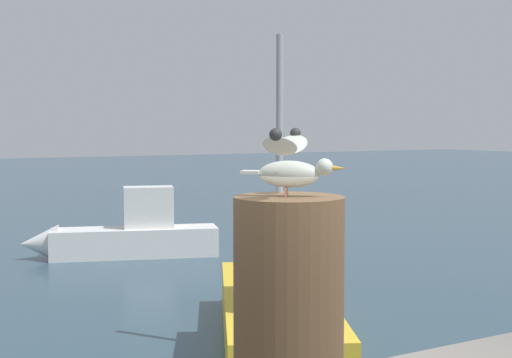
{
  "coord_description": "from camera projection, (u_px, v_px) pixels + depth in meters",
  "views": [
    {
      "loc": [
        -1.98,
        -2.83,
        2.68
      ],
      "look_at": [
        -0.55,
        -0.32,
        2.47
      ],
      "focal_mm": 50.3,
      "sensor_mm": 36.0,
      "label": 1
    }
  ],
  "objects": [
    {
      "name": "seagull",
      "position": [
        290.0,
        163.0,
        2.68
      ],
      "size": [
        0.44,
        0.49,
        0.26
      ],
      "color": "#C67360",
      "rests_on": "mooring_post"
    },
    {
      "name": "boat_white",
      "position": [
        122.0,
        236.0,
        14.75
      ],
      "size": [
        4.02,
        2.0,
        1.5
      ],
      "color": "silver",
      "rests_on": "ground_plane"
    },
    {
      "name": "mooring_post",
      "position": [
        288.0,
        319.0,
        2.72
      ],
      "size": [
        0.42,
        0.42,
        0.94
      ],
      "primitive_type": "cylinder",
      "color": "#4C3823",
      "rests_on": "harbor_quay"
    },
    {
      "name": "boat_yellow",
      "position": [
        272.0,
        298.0,
        9.35
      ],
      "size": [
        3.29,
        5.03,
        3.94
      ],
      "color": "yellow",
      "rests_on": "ground_plane"
    }
  ]
}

